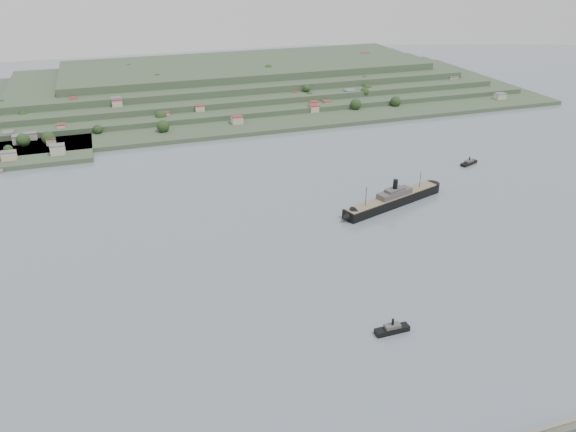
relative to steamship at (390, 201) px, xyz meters
name	(u,v)px	position (x,y,z in m)	size (l,w,h in m)	color
ground	(324,256)	(-69.02, -49.34, -4.18)	(1400.00, 1400.00, 0.00)	slate
far_peninsula	(223,85)	(-41.12, 343.76, 7.70)	(760.00, 309.00, 30.00)	#364B32
steamship	(390,201)	(0.00, 0.00, 0.00)	(91.57, 38.67, 22.65)	black
tugboat	(392,329)	(-64.97, -126.28, -2.32)	(17.05, 4.77, 7.65)	black
ferry_east	(469,163)	(100.52, 52.08, -2.59)	(18.20, 11.25, 6.62)	black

